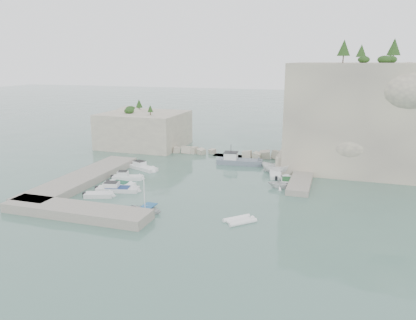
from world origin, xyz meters
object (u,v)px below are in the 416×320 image
(motorboat_b, at_px, (128,179))
(motorboat_e, at_px, (99,197))
(motorboat_a, at_px, (143,169))
(inflatable_dinghy, at_px, (240,222))
(tender_east_a, at_px, (279,188))
(motorboat_c, at_px, (120,186))
(work_boat, at_px, (240,164))
(motorboat_d, at_px, (118,191))
(rowboat, at_px, (145,212))
(tender_east_b, at_px, (287,183))
(tender_east_c, at_px, (275,176))
(tender_east_d, at_px, (275,173))

(motorboat_b, height_order, motorboat_e, motorboat_b)
(motorboat_a, xyz_separation_m, motorboat_e, (0.76, -14.17, 0.00))
(inflatable_dinghy, bearing_deg, tender_east_a, 35.44)
(motorboat_a, distance_m, motorboat_c, 9.23)
(work_boat, bearing_deg, motorboat_b, -139.83)
(motorboat_a, distance_m, motorboat_d, 11.52)
(motorboat_b, height_order, tender_east_a, tender_east_a)
(rowboat, bearing_deg, tender_east_b, -37.46)
(motorboat_a, distance_m, tender_east_c, 21.45)
(motorboat_a, xyz_separation_m, tender_east_d, (20.94, 4.53, 0.00))
(motorboat_b, xyz_separation_m, motorboat_c, (0.68, -3.28, 0.00))
(motorboat_b, relative_size, tender_east_c, 0.92)
(motorboat_d, bearing_deg, motorboat_b, 92.22)
(motorboat_d, xyz_separation_m, tender_east_d, (19.01, 15.88, 0.00))
(rowboat, bearing_deg, work_boat, -8.95)
(motorboat_d, bearing_deg, work_boat, 44.30)
(motorboat_d, bearing_deg, tender_east_c, 23.10)
(tender_east_a, height_order, tender_east_d, tender_east_d)
(motorboat_b, bearing_deg, motorboat_c, -95.42)
(inflatable_dinghy, height_order, tender_east_c, tender_east_c)
(motorboat_e, height_order, tender_east_b, same)
(motorboat_a, distance_m, motorboat_b, 5.90)
(motorboat_d, height_order, tender_east_c, motorboat_d)
(motorboat_d, bearing_deg, motorboat_c, 97.84)
(motorboat_d, xyz_separation_m, work_boat, (12.35, 19.55, 0.00))
(tender_east_a, height_order, tender_east_b, tender_east_a)
(motorboat_b, height_order, work_boat, work_boat)
(tender_east_b, bearing_deg, motorboat_a, 80.10)
(motorboat_a, xyz_separation_m, tender_east_b, (23.39, -0.27, 0.00))
(work_boat, bearing_deg, motorboat_d, -127.53)
(motorboat_c, distance_m, work_boat, 21.81)
(motorboat_c, bearing_deg, inflatable_dinghy, -15.24)
(rowboat, distance_m, tender_east_c, 23.67)
(motorboat_a, bearing_deg, work_boat, 52.88)
(inflatable_dinghy, relative_size, tender_east_d, 0.80)
(tender_east_a, bearing_deg, motorboat_a, 78.04)
(motorboat_b, relative_size, tender_east_b, 1.06)
(tender_east_b, bearing_deg, motorboat_c, 102.50)
(tender_east_a, relative_size, tender_east_d, 0.69)
(motorboat_d, xyz_separation_m, motorboat_e, (-1.17, -2.81, 0.00))
(motorboat_e, distance_m, tender_east_d, 27.51)
(rowboat, relative_size, tender_east_a, 1.32)
(motorboat_a, bearing_deg, motorboat_d, -57.34)
(motorboat_b, bearing_deg, rowboat, -70.08)
(tender_east_b, xyz_separation_m, tender_east_c, (-2.15, 3.23, 0.00))
(tender_east_c, distance_m, tender_east_d, 1.60)
(motorboat_d, xyz_separation_m, inflatable_dinghy, (18.40, -5.38, 0.00))
(tender_east_d, distance_m, work_boat, 7.60)
(tender_east_a, relative_size, work_boat, 0.38)
(motorboat_a, distance_m, rowboat, 19.51)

